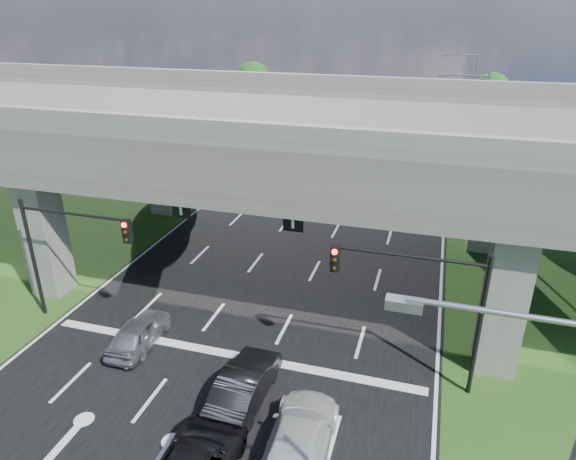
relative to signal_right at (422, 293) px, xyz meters
The scene contains 17 objects.
ground 9.71m from the signal_right, 153.26° to the right, with size 160.00×160.00×0.00m, color #234717.
road 10.74m from the signal_right, 142.25° to the left, with size 18.00×120.00×0.03m, color black.
overpass 11.84m from the signal_right, 134.16° to the left, with size 80.00×15.00×10.00m.
warehouse 45.97m from the signal_right, 137.44° to the left, with size 20.00×10.00×4.00m, color #9E9E99.
signal_right is the anchor object (origin of this frame).
signal_left 15.65m from the signal_right, behind, with size 5.76×0.54×6.00m.
streetlight_far 20.25m from the signal_right, 83.53° to the left, with size 3.38×0.25×10.00m.
streetlight_beyond 36.17m from the signal_right, 86.39° to the left, with size 3.38×0.25×10.00m.
tree_left_near 31.01m from the signal_right, 134.63° to the left, with size 4.50×4.50×7.80m.
tree_left_mid 38.96m from the signal_right, 129.50° to the left, with size 3.91×3.90×6.76m.
tree_left_far 43.37m from the signal_right, 118.63° to the left, with size 4.80×4.80×8.32m.
tree_right_near 24.62m from the signal_right, 77.76° to the left, with size 4.20×4.20×7.28m.
tree_right_mid 33.10m from the signal_right, 75.62° to the left, with size 3.91×3.90×6.76m.
tree_right_far 40.29m from the signal_right, 83.99° to the left, with size 4.50×4.50×7.80m.
car_silver 12.38m from the signal_right, behind, with size 1.57×3.90×1.33m, color #BABBC2.
car_dark 7.55m from the signal_right, 154.70° to the right, with size 1.59×4.55×1.50m, color black.
car_white 6.86m from the signal_right, 124.50° to the right, with size 2.11×5.20×1.51m, color #BCBCBC.
Camera 1 is at (7.71, -13.32, 14.03)m, focal length 32.00 mm.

